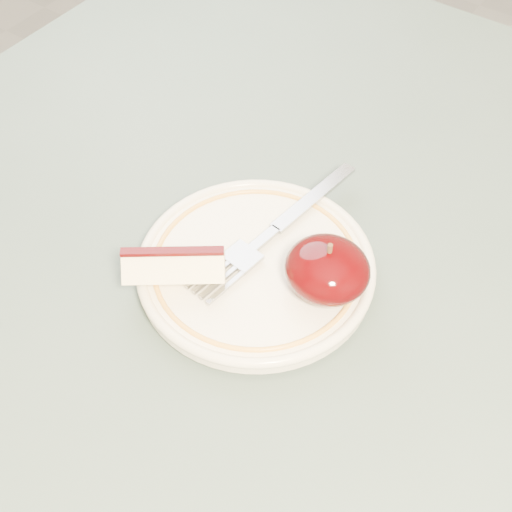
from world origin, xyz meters
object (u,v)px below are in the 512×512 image
Objects in this scene: plate at (256,267)px; fork at (275,230)px; apple_half at (327,269)px; table at (300,331)px.

fork is (-0.01, 0.04, 0.01)m from plate.
apple_half is 0.34× the size of fork.
fork is at bearing 99.50° from plate.
apple_half reaches higher than table.
apple_half reaches higher than fork.
table is 4.56× the size of fork.
apple_half is at bearing -102.33° from fork.
table is at bearing 42.45° from plate.
apple_half is (0.03, -0.02, 0.13)m from table.
apple_half is at bearing -28.95° from table.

